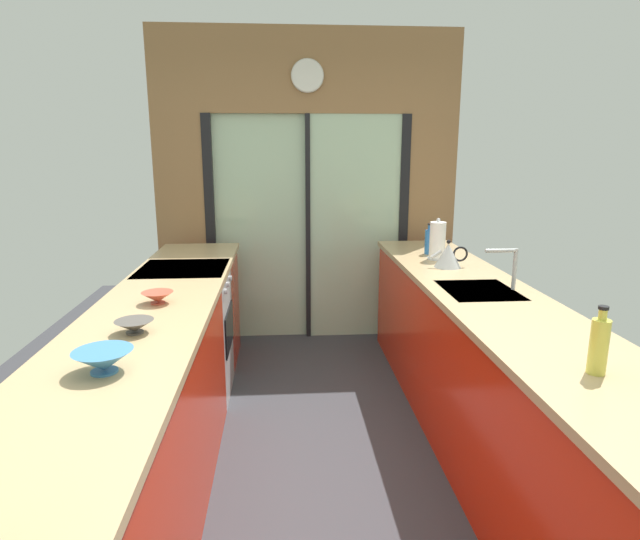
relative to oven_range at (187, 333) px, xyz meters
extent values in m
cube|color=#38383D|center=(0.91, -0.65, -0.47)|extent=(5.04, 7.60, 0.02)
cube|color=olive|center=(0.91, 1.15, 1.89)|extent=(2.64, 0.08, 0.70)
cube|color=#B2D1AD|center=(0.49, 1.17, 0.54)|extent=(0.80, 0.02, 2.00)
cube|color=#B2D1AD|center=(1.33, 1.13, 0.54)|extent=(0.80, 0.02, 2.00)
cube|color=black|center=(0.05, 1.15, 0.54)|extent=(0.08, 0.10, 2.00)
cube|color=black|center=(1.77, 1.15, 0.54)|extent=(0.08, 0.10, 2.00)
cube|color=black|center=(0.91, 1.15, 0.54)|extent=(0.04, 0.10, 2.00)
cube|color=olive|center=(-0.20, 1.15, 0.54)|extent=(0.42, 0.08, 2.00)
cube|color=olive|center=(2.02, 1.15, 0.54)|extent=(0.42, 0.08, 2.00)
cylinder|color=white|center=(0.91, 1.09, 1.84)|extent=(0.26, 0.03, 0.26)
torus|color=beige|center=(0.91, 1.09, 1.84)|extent=(0.28, 0.02, 0.28)
cube|color=red|center=(0.00, -1.57, -0.02)|extent=(0.58, 2.55, 0.88)
cube|color=red|center=(0.00, 0.63, -0.02)|extent=(0.58, 0.65, 0.88)
cube|color=tan|center=(0.00, -0.95, 0.44)|extent=(0.62, 3.80, 0.04)
cube|color=red|center=(1.82, -0.95, -0.02)|extent=(0.58, 3.80, 0.88)
cube|color=tan|center=(1.82, -0.95, 0.44)|extent=(0.62, 3.80, 0.04)
cube|color=#B7BABC|center=(1.80, -0.70, 0.44)|extent=(0.40, 0.48, 0.05)
cylinder|color=#B7BABC|center=(2.00, -0.70, 0.58)|extent=(0.02, 0.02, 0.24)
cylinder|color=#B7BABC|center=(1.91, -0.70, 0.69)|extent=(0.18, 0.02, 0.02)
cube|color=#B7BABC|center=(0.00, 0.00, -0.02)|extent=(0.58, 0.60, 0.88)
cube|color=black|center=(0.29, 0.00, 0.02)|extent=(0.01, 0.48, 0.28)
cube|color=black|center=(0.00, 0.00, 0.45)|extent=(0.58, 0.60, 0.03)
cylinder|color=#B7BABC|center=(0.30, -0.18, 0.34)|extent=(0.02, 0.04, 0.04)
cylinder|color=#B7BABC|center=(0.30, 0.00, 0.34)|extent=(0.02, 0.04, 0.04)
cylinder|color=#B7BABC|center=(0.30, 0.18, 0.34)|extent=(0.02, 0.04, 0.04)
cylinder|color=teal|center=(0.02, -1.71, 0.47)|extent=(0.10, 0.10, 0.01)
cone|color=teal|center=(0.02, -1.71, 0.51)|extent=(0.22, 0.22, 0.08)
cylinder|color=#514C47|center=(0.02, -1.30, 0.47)|extent=(0.08, 0.08, 0.01)
cone|color=#514C47|center=(0.02, -1.30, 0.50)|extent=(0.17, 0.17, 0.05)
cylinder|color=#BC4C38|center=(0.02, -0.84, 0.47)|extent=(0.07, 0.07, 0.01)
cone|color=#BC4C38|center=(0.02, -0.84, 0.50)|extent=(0.17, 0.17, 0.05)
cone|color=#B7BABC|center=(1.80, -0.10, 0.55)|extent=(0.18, 0.18, 0.16)
sphere|color=black|center=(1.80, -0.10, 0.64)|extent=(0.03, 0.03, 0.03)
cylinder|color=#B7BABC|center=(1.72, -0.10, 0.55)|extent=(0.08, 0.02, 0.07)
torus|color=black|center=(1.88, -0.10, 0.55)|extent=(0.11, 0.01, 0.11)
cylinder|color=#D1CC4C|center=(1.80, -1.85, 0.57)|extent=(0.07, 0.07, 0.20)
cylinder|color=#D1CC4C|center=(1.80, -1.85, 0.69)|extent=(0.03, 0.03, 0.04)
cylinder|color=black|center=(1.80, -1.85, 0.71)|extent=(0.04, 0.04, 0.01)
cylinder|color=#286BB7|center=(1.80, 0.36, 0.56)|extent=(0.07, 0.07, 0.18)
cylinder|color=#286BB7|center=(1.80, 0.36, 0.67)|extent=(0.03, 0.03, 0.04)
cylinder|color=black|center=(1.80, 0.36, 0.69)|extent=(0.04, 0.04, 0.01)
cylinder|color=#B7BABC|center=(1.80, 0.15, 0.47)|extent=(0.13, 0.13, 0.01)
cylinder|color=white|center=(1.80, 0.15, 0.61)|extent=(0.11, 0.11, 0.26)
sphere|color=#B7BABC|center=(1.80, 0.15, 0.75)|extent=(0.03, 0.03, 0.03)
camera|label=1|loc=(0.67, -3.56, 1.26)|focal=29.77mm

